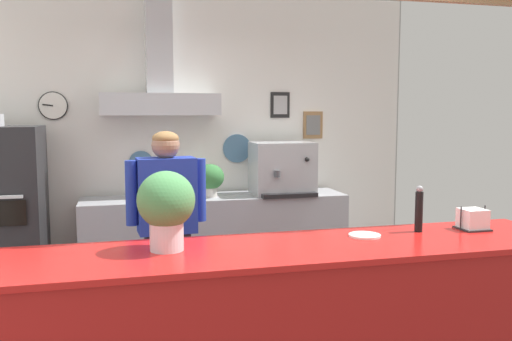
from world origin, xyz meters
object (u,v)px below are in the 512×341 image
(pizza_oven, at_px, (0,221))
(pepper_grinder, at_px, (419,209))
(condiment_plate, at_px, (365,235))
(basil_vase, at_px, (166,207))
(shop_worker, at_px, (167,235))
(potted_sage, at_px, (210,178))
(potted_oregano, at_px, (310,182))
(napkin_holder, at_px, (473,220))
(potted_rosemary, at_px, (176,185))
(espresso_machine, at_px, (282,169))

(pizza_oven, height_order, pepper_grinder, pizza_oven)
(condiment_plate, bearing_deg, basil_vase, -178.49)
(shop_worker, bearing_deg, condiment_plate, 129.68)
(potted_sage, relative_size, potted_oregano, 1.72)
(napkin_holder, bearing_deg, potted_rosemary, 122.96)
(espresso_machine, bearing_deg, pizza_oven, -177.58)
(potted_oregano, distance_m, condiment_plate, 2.30)
(potted_rosemary, distance_m, napkin_holder, 2.71)
(espresso_machine, distance_m, potted_oregano, 0.32)
(shop_worker, distance_m, potted_rosemary, 1.28)
(basil_vase, bearing_deg, shop_worker, 85.09)
(espresso_machine, bearing_deg, basil_vase, -119.77)
(condiment_plate, bearing_deg, pizza_oven, 136.91)
(condiment_plate, bearing_deg, napkin_holder, 0.75)
(pizza_oven, height_order, potted_oregano, pizza_oven)
(espresso_machine, bearing_deg, condiment_plate, -95.44)
(potted_rosemary, xyz_separation_m, napkin_holder, (1.48, -2.28, 0.04))
(basil_vase, distance_m, pepper_grinder, 1.43)
(shop_worker, height_order, espresso_machine, shop_worker)
(pizza_oven, xyz_separation_m, pepper_grinder, (2.62, -2.09, 0.35))
(potted_oregano, xyz_separation_m, condiment_plate, (-0.50, -2.24, 0.01))
(shop_worker, distance_m, pepper_grinder, 1.69)
(potted_rosemary, relative_size, napkin_holder, 1.23)
(condiment_plate, bearing_deg, potted_sage, 102.40)
(espresso_machine, bearing_deg, napkin_holder, -77.94)
(pizza_oven, bearing_deg, potted_rosemary, 6.31)
(pizza_oven, distance_m, espresso_machine, 2.51)
(pizza_oven, bearing_deg, pepper_grinder, -38.54)
(potted_oregano, distance_m, pepper_grinder, 2.22)
(potted_sage, bearing_deg, basil_vase, -104.69)
(basil_vase, bearing_deg, potted_rosemary, 82.92)
(basil_vase, relative_size, pepper_grinder, 1.49)
(pizza_oven, distance_m, potted_sage, 1.81)
(potted_rosemary, bearing_deg, basil_vase, -97.08)
(espresso_machine, xyz_separation_m, potted_oregano, (0.29, 0.02, -0.14))
(potted_sage, xyz_separation_m, potted_rosemary, (-0.30, 0.06, -0.06))
(shop_worker, relative_size, potted_rosemary, 7.63)
(potted_sage, relative_size, basil_vase, 0.77)
(potted_rosemary, height_order, napkin_holder, napkin_holder)
(pizza_oven, relative_size, potted_sage, 5.51)
(pizza_oven, xyz_separation_m, napkin_holder, (2.96, -2.11, 0.28))
(napkin_holder, bearing_deg, basil_vase, -178.78)
(espresso_machine, height_order, potted_sage, espresso_machine)
(pizza_oven, bearing_deg, espresso_machine, 2.42)
(pepper_grinder, relative_size, napkin_holder, 1.59)
(pepper_grinder, bearing_deg, shop_worker, 143.34)
(basil_vase, bearing_deg, potted_sage, 75.31)
(napkin_holder, bearing_deg, condiment_plate, -179.25)
(pizza_oven, distance_m, potted_oregano, 2.78)
(espresso_machine, distance_m, napkin_holder, 2.27)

